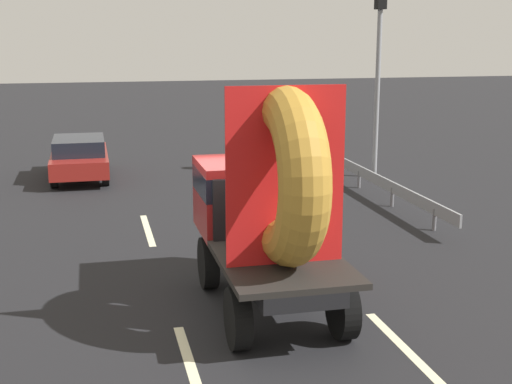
{
  "coord_description": "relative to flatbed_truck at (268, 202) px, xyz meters",
  "views": [
    {
      "loc": [
        -2.64,
        -12.09,
        4.77
      ],
      "look_at": [
        0.26,
        0.22,
        1.91
      ],
      "focal_mm": 49.46,
      "sensor_mm": 36.0,
      "label": 1
    }
  ],
  "objects": [
    {
      "name": "lane_dash_left_far",
      "position": [
        -1.66,
        5.59,
        -1.94
      ],
      "size": [
        0.16,
        2.88,
        0.01
      ],
      "primitive_type": "cube",
      "rotation": [
        0.0,
        0.0,
        1.57
      ],
      "color": "beige",
      "rests_on": "ground_plane"
    },
    {
      "name": "traffic_light",
      "position": [
        6.39,
        10.47,
        2.19
      ],
      "size": [
        0.42,
        0.36,
        6.41
      ],
      "color": "gray",
      "rests_on": "ground_plane"
    },
    {
      "name": "flatbed_truck",
      "position": [
        0.0,
        0.0,
        0.0
      ],
      "size": [
        2.02,
        4.62,
        4.0
      ],
      "color": "black",
      "rests_on": "ground_plane"
    },
    {
      "name": "lane_dash_left_near",
      "position": [
        -1.66,
        -1.76,
        -1.94
      ],
      "size": [
        0.16,
        2.52,
        0.01
      ],
      "primitive_type": "cube",
      "rotation": [
        0.0,
        0.0,
        1.57
      ],
      "color": "beige",
      "rests_on": "ground_plane"
    },
    {
      "name": "ground_plane",
      "position": [
        -0.26,
        0.69,
        -1.94
      ],
      "size": [
        120.0,
        120.0,
        0.0
      ],
      "primitive_type": "plane",
      "color": "black"
    },
    {
      "name": "lane_dash_right_far",
      "position": [
        1.66,
        6.4,
        -1.94
      ],
      "size": [
        0.16,
        2.74,
        0.01
      ],
      "primitive_type": "cube",
      "rotation": [
        0.0,
        0.0,
        1.57
      ],
      "color": "beige",
      "rests_on": "ground_plane"
    },
    {
      "name": "distant_sedan",
      "position": [
        -3.32,
        12.48,
        -1.2
      ],
      "size": [
        1.82,
        4.25,
        1.39
      ],
      "color": "black",
      "rests_on": "ground_plane"
    },
    {
      "name": "lane_dash_right_near",
      "position": [
        1.66,
        -2.17,
        -1.94
      ],
      "size": [
        0.16,
        2.95,
        0.01
      ],
      "primitive_type": "cube",
      "rotation": [
        0.0,
        0.0,
        1.57
      ],
      "color": "beige",
      "rests_on": "ground_plane"
    },
    {
      "name": "guardrail",
      "position": [
        5.24,
        7.71,
        -1.42
      ],
      "size": [
        0.1,
        10.08,
        0.71
      ],
      "color": "gray",
      "rests_on": "ground_plane"
    }
  ]
}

